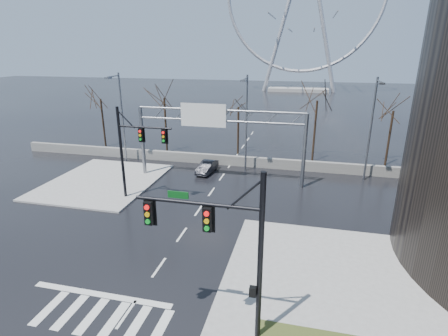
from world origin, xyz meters
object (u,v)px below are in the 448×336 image
(signal_mast_far, at_px, (133,145))
(signal_mast_near, at_px, (228,240))
(car, at_px, (207,167))
(sign_gantry, at_px, (215,129))

(signal_mast_far, bearing_deg, signal_mast_near, -49.74)
(signal_mast_far, xyz_separation_m, car, (4.03, 8.04, -4.22))
(signal_mast_far, height_order, sign_gantry, signal_mast_far)
(sign_gantry, xyz_separation_m, car, (-1.47, 2.04, -4.57))
(car, bearing_deg, signal_mast_far, -110.51)
(signal_mast_near, bearing_deg, car, 108.36)
(signal_mast_near, xyz_separation_m, car, (-6.98, 21.04, -4.26))
(signal_mast_near, xyz_separation_m, signal_mast_far, (-11.01, 13.00, -0.04))
(signal_mast_far, bearing_deg, sign_gantry, 47.53)
(signal_mast_near, distance_m, sign_gantry, 19.79)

